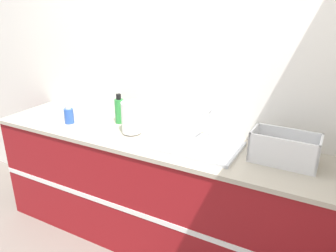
% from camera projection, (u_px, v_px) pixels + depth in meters
% --- Properties ---
extents(wall_back, '(4.96, 0.06, 2.60)m').
position_uv_depth(wall_back, '(172.00, 72.00, 2.44)').
color(wall_back, silver).
rests_on(wall_back, ground_plane).
extents(counter_cabinet, '(2.58, 0.59, 0.89)m').
position_uv_depth(counter_cabinet, '(152.00, 190.00, 2.49)').
color(counter_cabinet, maroon).
rests_on(counter_cabinet, ground_plane).
extents(sink, '(0.52, 0.39, 0.23)m').
position_uv_depth(sink, '(200.00, 145.00, 2.16)').
color(sink, silver).
rests_on(sink, counter_cabinet).
extents(paper_towel_roll, '(0.14, 0.14, 0.24)m').
position_uv_depth(paper_towel_roll, '(131.00, 118.00, 2.35)').
color(paper_towel_roll, '#4C4C51').
rests_on(paper_towel_roll, counter_cabinet).
extents(dish_rack, '(0.39, 0.20, 0.19)m').
position_uv_depth(dish_rack, '(284.00, 151.00, 1.94)').
color(dish_rack, white).
rests_on(dish_rack, counter_cabinet).
extents(bottle_green, '(0.07, 0.07, 0.23)m').
position_uv_depth(bottle_green, '(119.00, 110.00, 2.56)').
color(bottle_green, '#2D8C3D').
rests_on(bottle_green, counter_cabinet).
extents(bottle_blue, '(0.07, 0.07, 0.14)m').
position_uv_depth(bottle_blue, '(69.00, 115.00, 2.57)').
color(bottle_blue, '#2D56B7').
rests_on(bottle_blue, counter_cabinet).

